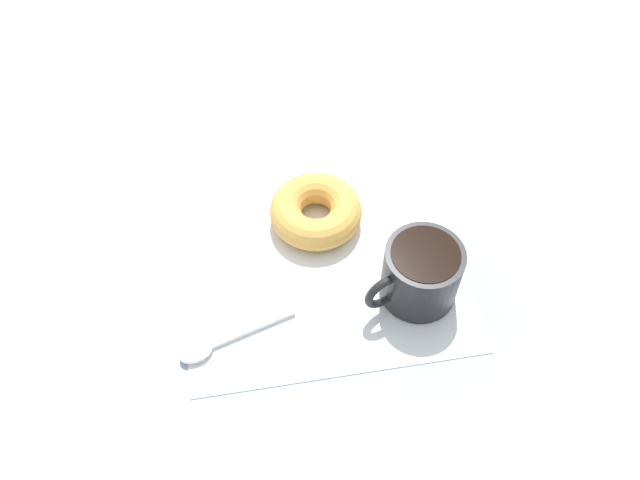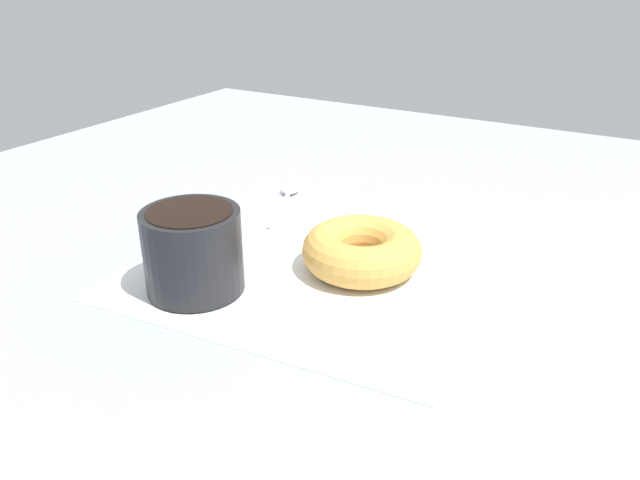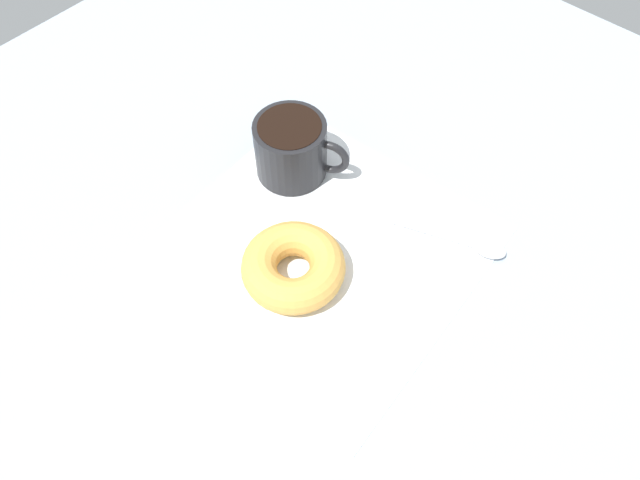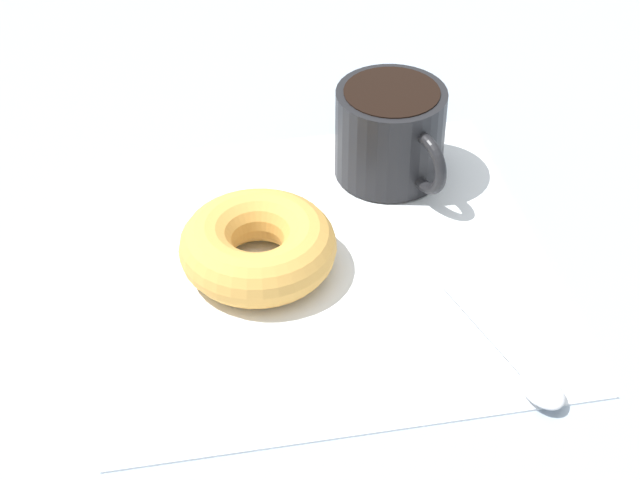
{
  "view_description": "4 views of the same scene",
  "coord_description": "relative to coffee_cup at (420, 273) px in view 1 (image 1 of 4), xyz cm",
  "views": [
    {
      "loc": [
        -1.78,
        -43.01,
        60.68
      ],
      "look_at": [
        1.93,
        -0.59,
        2.3
      ],
      "focal_mm": 35.0,
      "sensor_mm": 36.0,
      "label": 1
    },
    {
      "loc": [
        48.73,
        26.35,
        27.54
      ],
      "look_at": [
        1.93,
        -0.59,
        2.3
      ],
      "focal_mm": 35.0,
      "sensor_mm": 36.0,
      "label": 2
    },
    {
      "loc": [
        -23.53,
        28.14,
        58.09
      ],
      "look_at": [
        1.93,
        -0.59,
        2.3
      ],
      "focal_mm": 35.0,
      "sensor_mm": 36.0,
      "label": 3
    },
    {
      "loc": [
        -55.93,
        5.74,
        50.2
      ],
      "look_at": [
        1.93,
        -0.59,
        2.3
      ],
      "focal_mm": 60.0,
      "sensor_mm": 36.0,
      "label": 4
    }
  ],
  "objects": [
    {
      "name": "napkin",
      "position": [
        -10.29,
        6.68,
        -3.99
      ],
      "size": [
        34.44,
        34.44,
        0.3
      ],
      "primitive_type": "cube",
      "rotation": [
        0.0,
        0.0,
        0.07
      ],
      "color": "white",
      "rests_on": "ground_plane"
    },
    {
      "name": "ground_plane",
      "position": [
        -12.22,
        7.27,
        -5.14
      ],
      "size": [
        120.0,
        120.0,
        2.0
      ],
      "primitive_type": "cube",
      "color": "#99A8B7"
    },
    {
      "name": "coffee_cup",
      "position": [
        0.0,
        0.0,
        0.0
      ],
      "size": [
        10.99,
        8.55,
        7.4
      ],
      "color": "black",
      "rests_on": "napkin"
    },
    {
      "name": "spoon",
      "position": [
        -22.78,
        -5.01,
        -3.44
      ],
      "size": [
        12.88,
        6.07,
        0.9
      ],
      "color": "silver",
      "rests_on": "napkin"
    },
    {
      "name": "donut",
      "position": [
        -10.42,
        11.08,
        -1.92
      ],
      "size": [
        11.13,
        11.13,
        3.85
      ],
      "primitive_type": "torus",
      "color": "gold",
      "rests_on": "napkin"
    }
  ]
}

